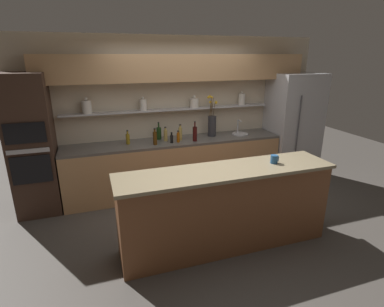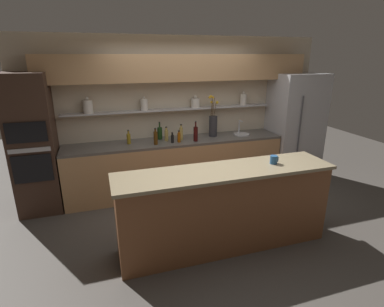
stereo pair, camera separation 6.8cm
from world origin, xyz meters
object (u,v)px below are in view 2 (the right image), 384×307
Objects in this scene: sink_fixture at (241,133)px; bottle_oil_6 at (129,138)px; refrigerator at (294,127)px; bottle_spirit_7 at (166,135)px; coffee_mug at (274,160)px; bottle_spirit_1 at (181,133)px; bottle_wine_0 at (196,134)px; flower_vase at (213,124)px; bottle_sauce_4 at (172,138)px; bottle_spirit_2 at (156,138)px; oven_tower at (34,145)px; bottle_wine_5 at (160,133)px; bottle_sauce_3 at (179,137)px.

sink_fixture is 2.00m from bottle_oil_6.
refrigerator is 2.46m from bottle_spirit_7.
bottle_spirit_1 is at bearing 112.00° from coffee_mug.
refrigerator reaches higher than bottle_wine_0.
bottle_wine_0 is (-0.40, -0.22, -0.08)m from flower_vase.
flower_vase is 2.46× the size of sink_fixture.
bottle_spirit_7 is (-0.85, -0.06, -0.11)m from flower_vase.
sink_fixture is 1.20× the size of bottle_spirit_7.
bottle_sauce_4 is at bearing -174.21° from sink_fixture.
refrigerator is 7.36× the size of bottle_spirit_2.
bottle_wine_0 reaches higher than sink_fixture.
flower_vase is 0.62m from bottle_spirit_1.
oven_tower is 1.79m from bottle_spirit_2.
sink_fixture is 1.79m from coffee_mug.
bottle_spirit_7 is (-0.46, 0.16, -0.03)m from bottle_wine_0.
flower_vase reaches higher than sink_fixture.
oven_tower is at bearing 175.58° from bottle_spirit_2.
refrigerator is 3.08m from bottle_oil_6.
bottle_wine_0 reaches higher than bottle_wine_5.
bottle_sauce_3 is 1.78m from coffee_mug.
bottle_oil_6 reaches higher than coffee_mug.
bottle_spirit_2 is 0.39m from bottle_sauce_3.
bottle_spirit_2 is at bearing -174.61° from sink_fixture.
bottle_oil_6 is at bearing 170.61° from bottle_wine_0.
oven_tower is at bearing 179.53° from refrigerator.
bottle_sauce_3 is (-0.28, 0.02, -0.04)m from bottle_wine_0.
bottle_oil_6 is at bearing 131.53° from coffee_mug.
bottle_spirit_2 is (-0.46, -0.13, -0.00)m from bottle_spirit_1.
bottle_spirit_1 is at bearing -26.48° from bottle_wine_5.
oven_tower is at bearing 176.65° from bottle_sauce_4.
bottle_wine_5 is at bearing 118.25° from bottle_sauce_4.
refrigerator is at bearing -4.34° from bottle_wine_5.
flower_vase reaches higher than bottle_sauce_3.
coffee_mug is at bearing -132.02° from refrigerator.
oven_tower is 7.62× the size of bottle_spirit_1.
oven_tower is 2.91× the size of flower_vase.
bottle_spirit_1 is 0.13m from bottle_sauce_3.
bottle_spirit_1 is 0.91× the size of bottle_wine_5.
bottle_spirit_2 is at bearing -177.24° from bottle_sauce_3.
bottle_spirit_1 is at bearing 179.26° from refrigerator.
coffee_mug is at bearing -61.39° from bottle_sauce_4.
bottle_spirit_1 is at bearing -0.20° from oven_tower.
bottle_sauce_3 is 0.23m from bottle_spirit_7.
bottle_spirit_2 is at bearing -164.23° from bottle_spirit_1.
bottle_spirit_2 is (-0.67, 0.00, -0.01)m from bottle_wine_0.
bottle_oil_6 is (-1.47, -0.04, -0.12)m from flower_vase.
oven_tower is 2.46m from bottle_wine_0.
bottle_spirit_2 is at bearing 179.67° from bottle_wine_0.
flower_vase is 0.95m from bottle_wine_5.
bottle_oil_6 is (-2.00, 0.02, 0.07)m from sink_fixture.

